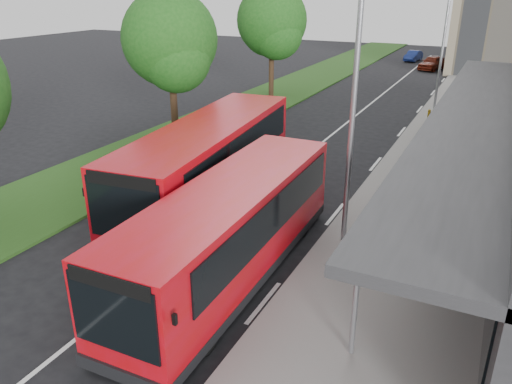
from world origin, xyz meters
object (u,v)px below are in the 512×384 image
litter_bin (439,156)px  car_near (433,63)px  tree_mid (171,46)px  bollard (428,118)px  lamp_post_far (443,35)px  tree_far (272,25)px  bus_second (209,163)px  bus_main (231,231)px  car_far (413,56)px  lamp_post_near (351,96)px

litter_bin → car_near: car_near is taller
tree_mid → bollard: (11.50, 8.20, -4.21)m
lamp_post_far → bollard: lamp_post_far is taller
tree_far → bollard: 12.87m
tree_mid → bus_second: (5.77, -6.13, -3.27)m
bus_main → tree_far: bearing=110.9°
bollard → bus_main: bearing=-97.9°
bus_main → car_far: bus_main is taller
lamp_post_near → lamp_post_far: (0.00, 20.00, 0.00)m
bus_main → car_near: 40.49m
car_far → bus_main: bearing=-78.5°
tree_mid → litter_bin: size_ratio=9.35×
bollard → car_far: bollard is taller
litter_bin → tree_mid: bearing=-172.5°
tree_far → lamp_post_near: 22.07m
bus_second → car_near: bearing=79.6°
tree_far → litter_bin: bearing=-38.5°
car_near → car_far: 5.87m
bus_main → car_near: bus_main is taller
lamp_post_near → litter_bin: size_ratio=9.98×
tree_mid → car_near: tree_mid is taller
tree_far → lamp_post_far: lamp_post_far is taller
tree_far → bus_main: bearing=-68.1°
tree_mid → lamp_post_far: lamp_post_far is taller
tree_far → bus_second: bearing=-72.3°
tree_mid → tree_far: (-0.00, 12.00, 0.15)m
car_far → bus_second: bearing=-82.5°
lamp_post_near → tree_mid: bearing=147.6°
lamp_post_far → litter_bin: bearing=-80.9°
litter_bin → bollard: bearing=102.5°
tree_mid → car_far: (5.92, 35.47, -4.30)m
tree_mid → tree_far: bearing=90.0°
litter_bin → car_far: car_far is taller
tree_far → bus_main: size_ratio=0.80×
tree_far → lamp_post_far: 11.17m
tree_far → bus_main: 24.22m
lamp_post_near → bus_main: bearing=-124.7°
lamp_post_far → bus_second: bearing=-105.7°
lamp_post_near → litter_bin: (1.81, 8.76, -4.17)m
car_near → tree_mid: bearing=-91.4°
bus_second → bollard: size_ratio=11.42×
tree_far → bollard: (11.50, -3.80, -4.36)m
car_far → lamp_post_near: bearing=-75.3°
litter_bin → lamp_post_near: bearing=-101.7°
tree_mid → bus_main: (8.93, -10.23, -3.44)m
tree_far → tree_mid: bearing=-90.0°
bus_main → bus_second: bearing=126.6°
bollard → tree_far: bearing=161.7°
litter_bin → bollard: size_ratio=0.83×
tree_mid → bus_main: 14.01m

